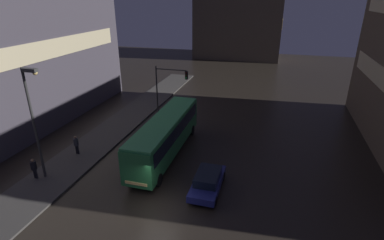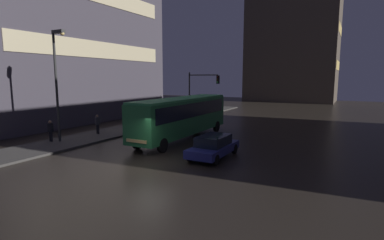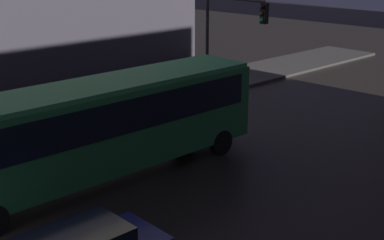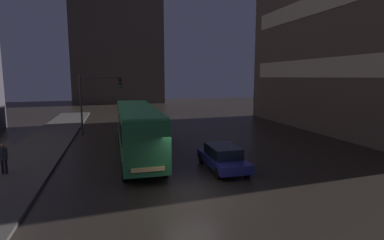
{
  "view_description": "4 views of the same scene",
  "coord_description": "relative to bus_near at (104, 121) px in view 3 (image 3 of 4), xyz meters",
  "views": [
    {
      "loc": [
        6.4,
        -14.33,
        12.86
      ],
      "look_at": [
        -0.22,
        9.11,
        2.67
      ],
      "focal_mm": 28.0,
      "sensor_mm": 36.0,
      "label": 1
    },
    {
      "loc": [
        10.32,
        -13.8,
        5.03
      ],
      "look_at": [
        -0.98,
        6.9,
        1.69
      ],
      "focal_mm": 28.0,
      "sensor_mm": 36.0,
      "label": 2
    },
    {
      "loc": [
        12.34,
        -2.15,
        7.63
      ],
      "look_at": [
        -1.6,
        10.71,
        1.44
      ],
      "focal_mm": 50.0,
      "sensor_mm": 36.0,
      "label": 3
    },
    {
      "loc": [
        -3.45,
        -12.89,
        5.39
      ],
      "look_at": [
        2.19,
        8.67,
        2.17
      ],
      "focal_mm": 28.0,
      "sensor_mm": 36.0,
      "label": 4
    }
  ],
  "objects": [
    {
      "name": "traffic_light_main",
      "position": [
        -3.01,
        9.04,
        1.77
      ],
      "size": [
        3.78,
        0.35,
        5.63
      ],
      "color": "#2D2D2D",
      "rests_on": "ground"
    },
    {
      "name": "bus_near",
      "position": [
        0.0,
        0.0,
        0.0
      ],
      "size": [
        2.43,
        11.87,
        3.41
      ],
      "rotation": [
        0.0,
        0.0,
        3.14
      ],
      "color": "#236B38",
      "rests_on": "ground"
    },
    {
      "name": "sidewalk_left",
      "position": [
        -7.01,
        2.91,
        -2.03
      ],
      "size": [
        4.0,
        48.0,
        0.15
      ],
      "color": "#3D3A38",
      "rests_on": "ground"
    }
  ]
}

